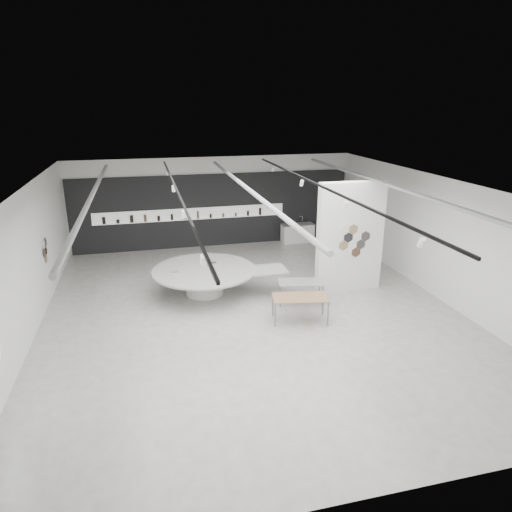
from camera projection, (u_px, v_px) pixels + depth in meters
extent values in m
cube|color=#B4B1AA|center=(252.00, 312.00, 13.60)|extent=(12.00, 14.00, 0.01)
cube|color=silver|center=(252.00, 185.00, 12.38)|extent=(12.00, 14.00, 0.01)
cube|color=white|center=(214.00, 202.00, 19.43)|extent=(12.00, 0.01, 3.80)
cube|color=white|center=(365.00, 400.00, 6.55)|extent=(12.00, 0.01, 3.80)
cube|color=white|center=(437.00, 237.00, 14.35)|extent=(0.01, 14.00, 3.80)
cube|color=white|center=(23.00, 269.00, 11.63)|extent=(0.01, 14.00, 3.80)
cylinder|color=#939396|center=(92.00, 196.00, 11.94)|extent=(0.12, 12.00, 0.12)
cylinder|color=#939396|center=(248.00, 189.00, 12.90)|extent=(0.12, 12.00, 0.12)
cylinder|color=#939396|center=(382.00, 183.00, 13.85)|extent=(0.12, 12.00, 0.12)
cube|color=black|center=(178.00, 192.00, 11.96)|extent=(0.05, 13.00, 0.06)
cylinder|color=white|center=(204.00, 260.00, 7.42)|extent=(0.11, 0.18, 0.21)
cylinder|color=white|center=(184.00, 214.00, 10.45)|extent=(0.11, 0.18, 0.21)
cylinder|color=white|center=(174.00, 189.00, 13.49)|extent=(0.11, 0.18, 0.21)
cylinder|color=white|center=(167.00, 173.00, 16.52)|extent=(0.11, 0.18, 0.21)
cube|color=black|center=(321.00, 186.00, 12.87)|extent=(0.05, 13.00, 0.06)
cylinder|color=white|center=(421.00, 242.00, 8.33)|extent=(0.11, 0.18, 0.21)
cylinder|color=white|center=(346.00, 205.00, 11.36)|extent=(0.11, 0.18, 0.21)
cylinder|color=white|center=(302.00, 183.00, 14.39)|extent=(0.11, 0.18, 0.21)
cylinder|color=white|center=(273.00, 169.00, 17.43)|extent=(0.11, 0.18, 0.21)
cylinder|color=#8E7157|center=(46.00, 259.00, 14.11)|extent=(0.03, 0.28, 0.28)
cylinder|color=white|center=(48.00, 256.00, 14.35)|extent=(0.03, 0.28, 0.28)
cylinder|color=black|center=(46.00, 250.00, 14.15)|extent=(0.03, 0.28, 0.28)
cylinder|color=#4F3627|center=(44.00, 253.00, 13.92)|extent=(0.03, 0.28, 0.28)
cylinder|color=white|center=(44.00, 244.00, 13.96)|extent=(0.03, 0.28, 0.28)
cylinder|color=black|center=(45.00, 242.00, 14.20)|extent=(0.03, 0.28, 0.28)
cube|color=black|center=(214.00, 210.00, 19.48)|extent=(11.80, 0.10, 3.10)
cube|color=white|center=(191.00, 214.00, 19.21)|extent=(8.00, 0.06, 0.46)
cube|color=white|center=(192.00, 219.00, 19.23)|extent=(8.00, 0.18, 0.02)
cylinder|color=black|center=(104.00, 221.00, 18.38)|extent=(0.13, 0.13, 0.29)
cylinder|color=black|center=(118.00, 221.00, 18.52)|extent=(0.13, 0.13, 0.15)
cylinder|color=black|center=(132.00, 219.00, 18.62)|extent=(0.14, 0.14, 0.30)
cylinder|color=brown|center=(145.00, 218.00, 18.75)|extent=(0.12, 0.12, 0.29)
cylinder|color=black|center=(159.00, 218.00, 18.88)|extent=(0.12, 0.12, 0.21)
cylinder|color=black|center=(172.00, 217.00, 19.00)|extent=(0.10, 0.10, 0.25)
cylinder|color=brown|center=(185.00, 216.00, 19.12)|extent=(0.12, 0.12, 0.30)
cylinder|color=brown|center=(198.00, 215.00, 19.24)|extent=(0.10, 0.10, 0.31)
cylinder|color=black|center=(211.00, 216.00, 19.38)|extent=(0.09, 0.09, 0.17)
cylinder|color=brown|center=(223.00, 215.00, 19.51)|extent=(0.10, 0.10, 0.16)
cylinder|color=brown|center=(236.00, 215.00, 19.63)|extent=(0.09, 0.09, 0.15)
cylinder|color=black|center=(248.00, 213.00, 19.75)|extent=(0.09, 0.09, 0.21)
cylinder|color=black|center=(260.00, 211.00, 19.85)|extent=(0.11, 0.11, 0.31)
cube|color=white|center=(350.00, 237.00, 14.74)|extent=(2.20, 0.35, 3.60)
cylinder|color=white|center=(352.00, 245.00, 14.63)|extent=(0.34, 0.03, 0.34)
cylinder|color=black|center=(361.00, 244.00, 14.69)|extent=(0.34, 0.03, 0.34)
cylinder|color=#8E7157|center=(344.00, 245.00, 14.56)|extent=(0.34, 0.03, 0.34)
cylinder|color=white|center=(357.00, 237.00, 14.58)|extent=(0.34, 0.03, 0.34)
cylinder|color=black|center=(348.00, 237.00, 14.51)|extent=(0.34, 0.03, 0.34)
cylinder|color=#4F3627|center=(356.00, 252.00, 14.74)|extent=(0.34, 0.03, 0.34)
cylinder|color=white|center=(347.00, 253.00, 14.68)|extent=(0.34, 0.03, 0.34)
cylinder|color=black|center=(365.00, 236.00, 14.64)|extent=(0.34, 0.03, 0.34)
cylinder|color=#8E7157|center=(353.00, 229.00, 14.46)|extent=(0.34, 0.03, 0.34)
cylinder|color=white|center=(345.00, 230.00, 14.39)|extent=(0.34, 0.03, 0.34)
cylinder|color=white|center=(204.00, 282.00, 14.81)|extent=(1.20, 1.20, 0.79)
cylinder|color=#A5A49B|center=(204.00, 270.00, 14.68)|extent=(3.33, 3.33, 0.06)
cube|color=#A5A49B|center=(263.00, 270.00, 14.67)|extent=(1.48, 0.93, 0.05)
cube|color=#8E7157|center=(175.00, 271.00, 14.46)|extent=(0.23, 0.17, 0.01)
cube|color=#4F3627|center=(213.00, 263.00, 15.26)|extent=(0.23, 0.17, 0.01)
cube|color=#8D6948|center=(300.00, 297.00, 12.87)|extent=(1.67, 1.05, 0.03)
cube|color=slate|center=(275.00, 315.00, 12.62)|extent=(0.05, 0.05, 0.70)
cube|color=slate|center=(273.00, 305.00, 13.28)|extent=(0.05, 0.05, 0.70)
cube|color=slate|center=(328.00, 314.00, 12.70)|extent=(0.05, 0.05, 0.70)
cube|color=slate|center=(323.00, 303.00, 13.36)|extent=(0.05, 0.05, 0.70)
cube|color=gray|center=(301.00, 282.00, 14.04)|extent=(1.49, 0.97, 0.03)
cube|color=slate|center=(280.00, 297.00, 13.85)|extent=(0.05, 0.05, 0.67)
cube|color=slate|center=(279.00, 289.00, 14.43)|extent=(0.05, 0.05, 0.67)
cube|color=slate|center=(322.00, 296.00, 13.88)|extent=(0.05, 0.05, 0.67)
cube|color=slate|center=(319.00, 289.00, 14.45)|extent=(0.05, 0.05, 0.67)
cube|color=white|center=(297.00, 233.00, 20.27)|extent=(1.44, 0.59, 0.80)
cube|color=gray|center=(298.00, 224.00, 20.14)|extent=(1.48, 0.63, 0.03)
cylinder|color=silver|center=(302.00, 219.00, 20.28)|extent=(0.02, 0.02, 0.32)
cylinder|color=silver|center=(301.00, 216.00, 20.21)|extent=(0.14, 0.03, 0.02)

